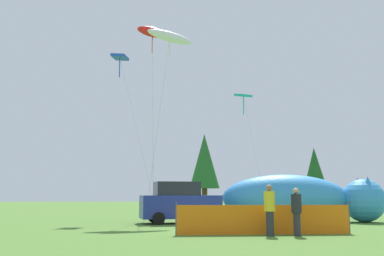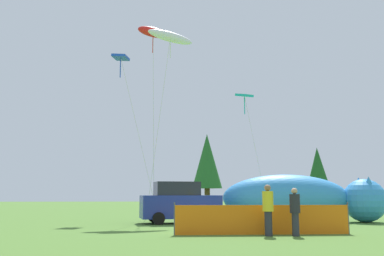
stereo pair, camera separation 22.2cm
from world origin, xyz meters
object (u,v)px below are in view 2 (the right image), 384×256
object	(u,v)px
folding_chair	(269,215)
kite_teal_diamond	(245,98)
kite_white_ghost	(170,38)
inflatable_cat	(300,200)
spectator_in_yellow_shirt	(295,210)
parked_car	(180,203)
kite_red_lizard	(153,33)
spectator_in_red_shirt	(268,208)
kite_blue_box	(121,61)

from	to	relation	value
folding_chair	kite_teal_diamond	xyz separation A→B (m)	(0.70, 8.45, 7.37)
kite_white_ghost	kite_teal_diamond	world-z (taller)	kite_white_ghost
inflatable_cat	spectator_in_yellow_shirt	xyz separation A→B (m)	(-2.65, -7.39, -0.23)
inflatable_cat	folding_chair	bearing A→B (deg)	-117.27
inflatable_cat	spectator_in_yellow_shirt	world-z (taller)	inflatable_cat
parked_car	kite_white_ghost	size ratio (longest dim) A/B	0.37
folding_chair	kite_red_lizard	size ratio (longest dim) A/B	0.08
kite_white_ghost	kite_red_lizard	world-z (taller)	kite_red_lizard
folding_chair	spectator_in_red_shirt	xyz separation A→B (m)	(-1.11, -4.15, 0.45)
parked_car	kite_teal_diamond	distance (m)	10.21
inflatable_cat	spectator_in_red_shirt	world-z (taller)	inflatable_cat
kite_blue_box	spectator_in_yellow_shirt	bearing A→B (deg)	-55.66
folding_chair	spectator_in_yellow_shirt	bearing A→B (deg)	-73.76
inflatable_cat	kite_white_ghost	world-z (taller)	kite_white_ghost
kite_teal_diamond	folding_chair	bearing A→B (deg)	-94.74
folding_chair	kite_blue_box	distance (m)	13.40
spectator_in_red_shirt	kite_red_lizard	bearing A→B (deg)	114.48
spectator_in_yellow_shirt	kite_teal_diamond	xyz separation A→B (m)	(0.86, 12.72, 6.98)
spectator_in_yellow_shirt	spectator_in_red_shirt	bearing A→B (deg)	173.06
spectator_in_yellow_shirt	kite_red_lizard	xyz separation A→B (m)	(-5.34, 9.75, 10.23)
kite_blue_box	kite_teal_diamond	xyz separation A→B (m)	(8.15, 2.03, -1.74)
spectator_in_red_shirt	kite_blue_box	world-z (taller)	kite_blue_box
parked_car	spectator_in_red_shirt	distance (m)	7.29
spectator_in_yellow_shirt	kite_white_ghost	xyz separation A→B (m)	(-4.29, 9.42, 9.85)
spectator_in_red_shirt	folding_chair	bearing A→B (deg)	75.09
folding_chair	kite_red_lizard	distance (m)	13.15
kite_white_ghost	spectator_in_yellow_shirt	bearing A→B (deg)	-65.50
folding_chair	inflatable_cat	distance (m)	4.04
folding_chair	kite_teal_diamond	size ratio (longest dim) A/B	0.11
kite_white_ghost	kite_red_lizard	size ratio (longest dim) A/B	0.97
parked_car	spectator_in_red_shirt	size ratio (longest dim) A/B	2.31
kite_red_lizard	kite_teal_diamond	world-z (taller)	kite_red_lizard
parked_car	inflatable_cat	bearing A→B (deg)	-3.56
parked_car	spectator_in_yellow_shirt	size ratio (longest dim) A/B	2.47
inflatable_cat	kite_teal_diamond	bearing A→B (deg)	119.93
spectator_in_yellow_shirt	kite_teal_diamond	distance (m)	14.53
parked_car	inflatable_cat	world-z (taller)	inflatable_cat
spectator_in_yellow_shirt	kite_blue_box	xyz separation A→B (m)	(-7.30, 10.68, 8.73)
kite_teal_diamond	kite_blue_box	bearing A→B (deg)	-165.99
kite_teal_diamond	kite_red_lizard	bearing A→B (deg)	-154.38
inflatable_cat	spectator_in_yellow_shirt	distance (m)	7.86
kite_blue_box	kite_red_lizard	size ratio (longest dim) A/B	0.86
kite_blue_box	inflatable_cat	bearing A→B (deg)	-18.30
parked_car	spectator_in_yellow_shirt	bearing A→B (deg)	-69.41
spectator_in_yellow_shirt	folding_chair	bearing A→B (deg)	87.93
parked_car	inflatable_cat	distance (m)	6.49
spectator_in_yellow_shirt	parked_car	bearing A→B (deg)	119.27
folding_chair	kite_white_ghost	bearing A→B (deg)	149.11
inflatable_cat	kite_red_lizard	size ratio (longest dim) A/B	0.74
inflatable_cat	kite_teal_diamond	distance (m)	8.79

